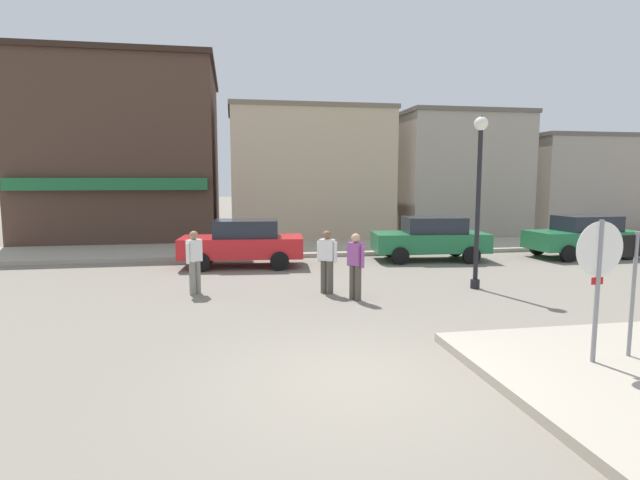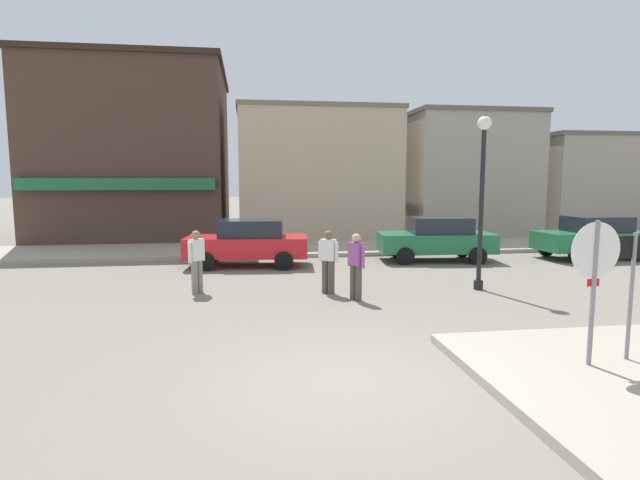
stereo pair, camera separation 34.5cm
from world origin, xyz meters
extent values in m
plane|color=gray|center=(0.00, 0.00, 0.00)|extent=(160.00, 160.00, 0.00)
cube|color=#A89E8C|center=(0.00, 13.38, 0.07)|extent=(80.00, 4.00, 0.15)
cylinder|color=gray|center=(3.60, -0.30, 1.15)|extent=(0.07, 0.07, 2.30)
cylinder|color=red|center=(3.60, -0.28, 1.87)|extent=(0.76, 0.06, 0.76)
cylinder|color=white|center=(3.60, -0.30, 1.87)|extent=(0.82, 0.06, 0.82)
cube|color=red|center=(3.60, -0.29, 1.39)|extent=(0.20, 0.02, 0.11)
cylinder|color=gray|center=(4.33, -0.17, 1.05)|extent=(0.06, 0.06, 2.10)
cube|color=black|center=(4.33, -0.16, 1.88)|extent=(0.60, 0.05, 0.34)
cube|color=white|center=(4.33, -0.15, 1.88)|extent=(0.54, 0.04, 0.29)
cube|color=black|center=(4.33, -0.14, 1.88)|extent=(0.34, 0.03, 0.08)
cylinder|color=black|center=(4.62, 5.40, 2.10)|extent=(0.12, 0.12, 4.20)
cylinder|color=black|center=(4.62, 5.40, 0.12)|extent=(0.24, 0.24, 0.24)
sphere|color=white|center=(4.62, 5.40, 4.31)|extent=(0.36, 0.36, 0.36)
cone|color=black|center=(4.62, 5.40, 4.45)|extent=(0.32, 0.32, 0.18)
cube|color=red|center=(-1.43, 9.90, 0.67)|extent=(4.13, 2.03, 0.66)
cube|color=#1E232D|center=(-1.28, 9.89, 1.28)|extent=(2.19, 1.57, 0.56)
cylinder|color=black|center=(-2.74, 9.16, 0.30)|extent=(0.61, 0.23, 0.60)
cylinder|color=black|center=(-2.60, 10.86, 0.30)|extent=(0.61, 0.23, 0.60)
cylinder|color=black|center=(-0.27, 8.95, 0.30)|extent=(0.61, 0.23, 0.60)
cylinder|color=black|center=(-0.12, 10.65, 0.30)|extent=(0.61, 0.23, 0.60)
cube|color=#1E6B3D|center=(5.22, 10.05, 0.67)|extent=(4.17, 2.14, 0.66)
cube|color=#1E232D|center=(5.37, 10.03, 1.28)|extent=(2.22, 1.62, 0.56)
cylinder|color=black|center=(3.89, 9.34, 0.30)|extent=(0.62, 0.25, 0.60)
cylinder|color=black|center=(4.08, 11.03, 0.30)|extent=(0.62, 0.25, 0.60)
cylinder|color=black|center=(6.36, 9.06, 0.30)|extent=(0.62, 0.25, 0.60)
cylinder|color=black|center=(6.55, 10.75, 0.30)|extent=(0.62, 0.25, 0.60)
cube|color=#1E6B3D|center=(11.08, 9.69, 0.67)|extent=(4.06, 1.86, 0.66)
cube|color=#1E232D|center=(11.23, 9.70, 1.28)|extent=(2.13, 1.48, 0.56)
cylinder|color=black|center=(9.87, 8.80, 0.30)|extent=(0.61, 0.20, 0.60)
cylinder|color=black|center=(9.80, 10.49, 0.30)|extent=(0.61, 0.20, 0.60)
cylinder|color=black|center=(12.35, 8.89, 0.30)|extent=(0.61, 0.20, 0.60)
cylinder|color=black|center=(12.28, 10.59, 0.30)|extent=(0.61, 0.20, 0.60)
cylinder|color=#4C473D|center=(1.21, 4.65, 0.42)|extent=(0.16, 0.16, 0.85)
cylinder|color=#4C473D|center=(1.12, 4.81, 0.42)|extent=(0.16, 0.16, 0.85)
cube|color=#994C99|center=(1.16, 4.73, 1.12)|extent=(0.38, 0.42, 0.54)
sphere|color=tan|center=(1.16, 4.73, 1.50)|extent=(0.22, 0.22, 0.22)
cylinder|color=#994C99|center=(1.28, 4.53, 1.07)|extent=(0.12, 0.12, 0.52)
cylinder|color=#994C99|center=(1.04, 4.92, 1.07)|extent=(0.12, 0.12, 0.52)
cylinder|color=#4C473D|center=(0.54, 5.57, 0.42)|extent=(0.16, 0.16, 0.85)
cylinder|color=#4C473D|center=(0.69, 5.47, 0.42)|extent=(0.16, 0.16, 0.85)
cube|color=white|center=(0.62, 5.52, 1.12)|extent=(0.42, 0.39, 0.54)
sphere|color=brown|center=(0.62, 5.52, 1.50)|extent=(0.22, 0.22, 0.22)
cylinder|color=white|center=(0.43, 5.65, 1.07)|extent=(0.13, 0.13, 0.52)
cylinder|color=white|center=(0.81, 5.39, 1.07)|extent=(0.13, 0.13, 0.52)
cylinder|color=gray|center=(-2.74, 5.95, 0.42)|extent=(0.16, 0.16, 0.85)
cylinder|color=gray|center=(-2.63, 6.09, 0.42)|extent=(0.16, 0.16, 0.85)
cube|color=white|center=(-2.68, 6.02, 1.12)|extent=(0.40, 0.42, 0.54)
sphere|color=#9E7051|center=(-2.68, 6.02, 1.50)|extent=(0.22, 0.22, 0.22)
cylinder|color=white|center=(-2.83, 5.84, 1.07)|extent=(0.13, 0.13, 0.52)
cylinder|color=white|center=(-2.54, 6.20, 1.07)|extent=(0.13, 0.13, 0.52)
cube|color=#473328|center=(-6.75, 20.02, 4.06)|extent=(8.44, 9.29, 8.12)
cube|color=#1E6638|center=(-6.75, 15.23, 2.70)|extent=(8.02, 0.40, 0.50)
cube|color=#2E211A|center=(-6.75, 20.02, 8.24)|extent=(8.69, 9.57, 0.24)
cube|color=tan|center=(2.02, 17.83, 3.04)|extent=(7.53, 5.04, 6.08)
cube|color=#716452|center=(2.02, 17.83, 6.18)|extent=(7.68, 5.14, 0.20)
cube|color=#9E9384|center=(9.66, 19.15, 3.01)|extent=(6.10, 7.91, 6.03)
cube|color=#5E584F|center=(9.66, 19.15, 6.13)|extent=(6.22, 8.07, 0.20)
cube|color=#9E9384|center=(18.27, 18.93, 2.53)|extent=(8.74, 6.17, 5.07)
cube|color=#5E584F|center=(18.27, 18.93, 5.17)|extent=(8.92, 6.29, 0.20)
camera|label=1|loc=(-1.71, -6.73, 2.88)|focal=28.00mm
camera|label=2|loc=(-1.37, -6.78, 2.88)|focal=28.00mm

